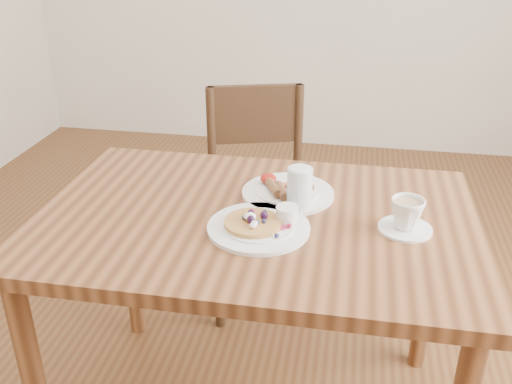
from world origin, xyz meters
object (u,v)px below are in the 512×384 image
breakfast_plate (286,192)px  teacup_saucer (406,216)px  dining_table (256,246)px  pancake_plate (260,225)px  chair_far (258,188)px  water_glass (299,189)px

breakfast_plate → teacup_saucer: bearing=-24.1°
dining_table → teacup_saucer: teacup_saucer is taller
breakfast_plate → teacup_saucer: 0.36m
dining_table → pancake_plate: pancake_plate is taller
dining_table → chair_far: 0.72m
dining_table → pancake_plate: size_ratio=4.44×
dining_table → pancake_plate: bearing=-71.5°
pancake_plate → breakfast_plate: bearing=79.2°
pancake_plate → breakfast_plate: (0.04, 0.21, -0.00)m
breakfast_plate → chair_far: bearing=108.1°
dining_table → breakfast_plate: bearing=64.2°
teacup_saucer → breakfast_plate: bearing=155.9°
pancake_plate → teacup_saucer: bearing=9.8°
water_glass → pancake_plate: bearing=-123.5°
chair_far → pancake_plate: size_ratio=3.26×
chair_far → pancake_plate: (0.14, -0.77, 0.27)m
pancake_plate → teacup_saucer: (0.37, 0.06, 0.03)m
pancake_plate → breakfast_plate: 0.22m
dining_table → water_glass: size_ratio=9.67×
water_glass → breakfast_plate: bearing=119.1°
chair_far → water_glass: (0.23, -0.64, 0.32)m
breakfast_plate → water_glass: bearing=-60.9°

